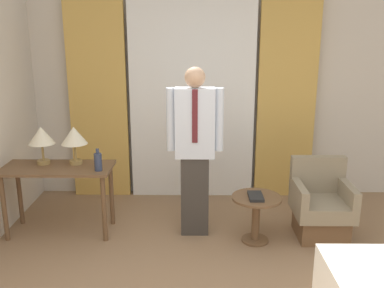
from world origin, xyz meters
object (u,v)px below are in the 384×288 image
(person, at_px, (195,145))
(table_lamp_right, at_px, (74,137))
(side_table, at_px, (256,211))
(book, at_px, (256,196))
(table_lamp_left, at_px, (41,137))
(armchair, at_px, (321,208))
(bottle_near_edge, at_px, (98,162))
(desk, at_px, (58,178))

(person, bearing_deg, table_lamp_right, 174.99)
(side_table, bearing_deg, book, -118.63)
(table_lamp_left, xyz_separation_m, book, (2.24, -0.32, -0.53))
(person, xyz_separation_m, side_table, (0.63, -0.19, -0.65))
(armchair, height_order, book, armchair)
(armchair, bearing_deg, bottle_near_edge, -178.28)
(table_lamp_right, height_order, side_table, table_lamp_right)
(table_lamp_right, xyz_separation_m, bottle_near_edge, (0.29, -0.22, -0.20))
(desk, distance_m, table_lamp_right, 0.47)
(table_lamp_right, distance_m, person, 1.28)
(bottle_near_edge, xyz_separation_m, book, (1.60, -0.11, -0.33))
(bottle_near_edge, bearing_deg, desk, 166.01)
(table_lamp_left, xyz_separation_m, side_table, (2.26, -0.30, -0.71))
(armchair, bearing_deg, person, 178.44)
(desk, relative_size, bottle_near_edge, 4.98)
(table_lamp_left, height_order, side_table, table_lamp_left)
(table_lamp_right, distance_m, book, 2.00)
(side_table, relative_size, book, 2.03)
(table_lamp_left, bearing_deg, table_lamp_right, 0.00)
(table_lamp_left, height_order, bottle_near_edge, table_lamp_left)
(armchair, relative_size, side_table, 1.61)
(desk, height_order, bottle_near_edge, bottle_near_edge)
(bottle_near_edge, distance_m, person, 1.00)
(person, bearing_deg, table_lamp_left, 176.06)
(armchair, height_order, side_table, armchair)
(bottle_near_edge, bearing_deg, person, 6.15)
(table_lamp_left, height_order, table_lamp_right, same)
(table_lamp_right, height_order, bottle_near_edge, table_lamp_right)
(desk, distance_m, side_table, 2.11)
(desk, bearing_deg, armchair, -0.94)
(bottle_near_edge, bearing_deg, table_lamp_left, 161.12)
(bottle_near_edge, height_order, book, bottle_near_edge)
(book, bearing_deg, side_table, 61.37)
(bottle_near_edge, bearing_deg, armchair, 1.72)
(person, distance_m, armchair, 1.50)
(table_lamp_left, xyz_separation_m, table_lamp_right, (0.35, 0.00, 0.00))
(armchair, xyz_separation_m, book, (-0.72, -0.18, 0.20))
(side_table, bearing_deg, armchair, 11.91)
(desk, xyz_separation_m, side_table, (2.08, -0.20, -0.29))
(desk, distance_m, book, 2.08)
(person, relative_size, side_table, 3.51)
(desk, relative_size, armchair, 1.41)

